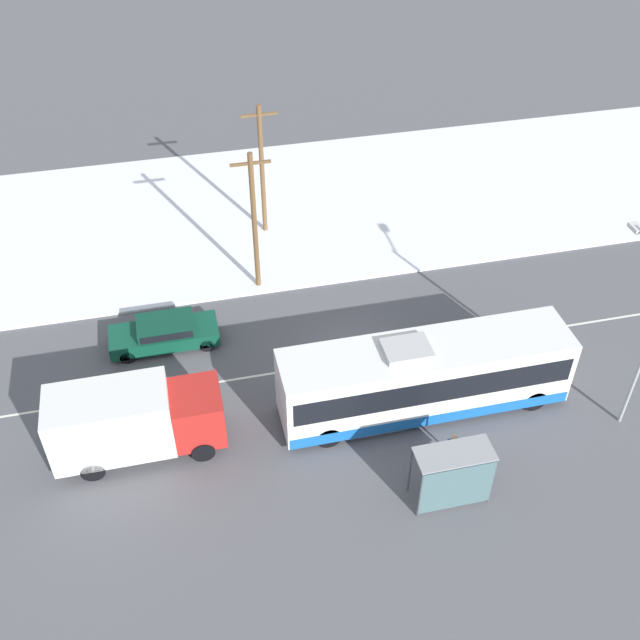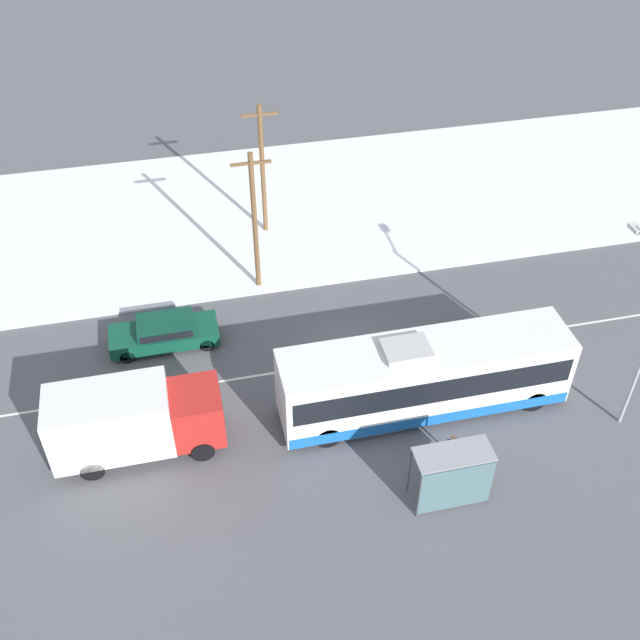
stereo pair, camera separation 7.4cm
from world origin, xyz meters
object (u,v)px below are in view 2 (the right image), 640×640
at_px(city_bus, 424,377).
at_px(utility_pole_roadside, 255,221).
at_px(utility_pole_snowlot, 263,169).
at_px(pedestrian_at_stop, 452,447).
at_px(sedan_car, 165,332).
at_px(bus_shelter, 455,473).
at_px(box_truck, 132,419).

xyz_separation_m(city_bus, utility_pole_roadside, (-5.15, 9.37, 2.10)).
bearing_deg(utility_pole_snowlot, pedestrian_at_stop, -76.70).
bearing_deg(sedan_car, pedestrian_at_stop, 136.96).
bearing_deg(utility_pole_roadside, pedestrian_at_stop, -67.35).
xyz_separation_m(pedestrian_at_stop, bus_shelter, (-0.57, -1.57, 0.63)).
distance_m(pedestrian_at_stop, utility_pole_roadside, 13.82).
bearing_deg(bus_shelter, city_bus, 83.89).
bearing_deg(utility_pole_roadside, utility_pole_snowlot, 76.18).
relative_size(city_bus, utility_pole_roadside, 1.60).
bearing_deg(sedan_car, bus_shelter, 130.77).
bearing_deg(box_truck, pedestrian_at_stop, -16.68).
xyz_separation_m(sedan_car, bus_shelter, (9.33, -10.82, 0.94)).
xyz_separation_m(sedan_car, utility_pole_snowlot, (5.84, 7.94, 3.04)).
distance_m(pedestrian_at_stop, bus_shelter, 1.79).
bearing_deg(pedestrian_at_stop, sedan_car, 136.96).
height_order(pedestrian_at_stop, bus_shelter, bus_shelter).
relative_size(utility_pole_roadside, utility_pole_snowlot, 1.00).
bearing_deg(utility_pole_snowlot, sedan_car, -126.35).
height_order(pedestrian_at_stop, utility_pole_snowlot, utility_pole_snowlot).
bearing_deg(box_truck, bus_shelter, -24.75).
height_order(city_bus, utility_pole_snowlot, utility_pole_snowlot).
height_order(bus_shelter, utility_pole_roadside, utility_pole_roadside).
height_order(box_truck, pedestrian_at_stop, box_truck).
bearing_deg(pedestrian_at_stop, utility_pole_roadside, 112.65).
bearing_deg(city_bus, box_truck, 178.58).
bearing_deg(bus_shelter, box_truck, 155.25).
height_order(bus_shelter, utility_pole_snowlot, utility_pole_snowlot).
bearing_deg(city_bus, sedan_car, 148.09).
relative_size(pedestrian_at_stop, bus_shelter, 0.62).
xyz_separation_m(pedestrian_at_stop, utility_pole_roadside, (-5.22, 12.50, 2.75)).
xyz_separation_m(box_truck, sedan_car, (1.47, 5.84, -0.96)).
distance_m(city_bus, sedan_car, 11.62).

